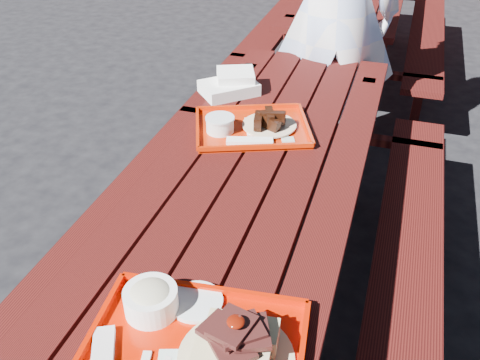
{
  "coord_description": "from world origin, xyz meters",
  "views": [
    {
      "loc": [
        0.44,
        -1.52,
        1.79
      ],
      "look_at": [
        0.0,
        -0.15,
        0.82
      ],
      "focal_mm": 40.0,
      "sensor_mm": 36.0,
      "label": 1
    }
  ],
  "objects_px": {
    "far_tray": "(250,126)",
    "person": "(335,11)",
    "near_tray": "(195,336)",
    "picnic_table_near": "(252,216)",
    "picnic_table_far": "(354,8)"
  },
  "relations": [
    {
      "from": "picnic_table_far",
      "to": "far_tray",
      "type": "height_order",
      "value": "far_tray"
    },
    {
      "from": "near_tray",
      "to": "person",
      "type": "height_order",
      "value": "person"
    },
    {
      "from": "picnic_table_near",
      "to": "person",
      "type": "xyz_separation_m",
      "value": [
        0.06,
        1.3,
        0.4
      ]
    },
    {
      "from": "picnic_table_far",
      "to": "person",
      "type": "xyz_separation_m",
      "value": [
        0.06,
        -1.5,
        0.4
      ]
    },
    {
      "from": "picnic_table_near",
      "to": "near_tray",
      "type": "height_order",
      "value": "near_tray"
    },
    {
      "from": "far_tray",
      "to": "near_tray",
      "type": "bearing_deg",
      "value": -80.13
    },
    {
      "from": "near_tray",
      "to": "person",
      "type": "xyz_separation_m",
      "value": [
        -0.03,
        2.06,
        0.17
      ]
    },
    {
      "from": "far_tray",
      "to": "person",
      "type": "xyz_separation_m",
      "value": [
        0.16,
        1.0,
        0.19
      ]
    },
    {
      "from": "near_tray",
      "to": "far_tray",
      "type": "relative_size",
      "value": 1.01
    },
    {
      "from": "far_tray",
      "to": "person",
      "type": "distance_m",
      "value": 1.03
    },
    {
      "from": "person",
      "to": "picnic_table_far",
      "type": "bearing_deg",
      "value": -101.09
    },
    {
      "from": "far_tray",
      "to": "person",
      "type": "bearing_deg",
      "value": 81.16
    },
    {
      "from": "near_tray",
      "to": "picnic_table_near",
      "type": "bearing_deg",
      "value": 96.38
    },
    {
      "from": "picnic_table_near",
      "to": "picnic_table_far",
      "type": "relative_size",
      "value": 1.0
    },
    {
      "from": "picnic_table_near",
      "to": "far_tray",
      "type": "distance_m",
      "value": 0.38
    }
  ]
}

